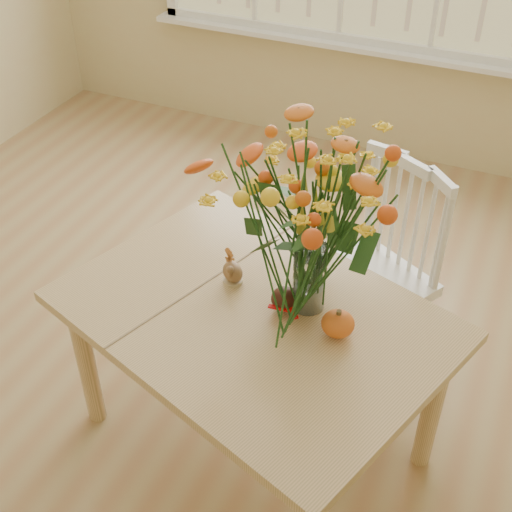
% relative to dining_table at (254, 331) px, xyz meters
% --- Properties ---
extents(floor, '(4.00, 4.50, 0.01)m').
position_rel_dining_table_xyz_m(floor, '(-0.50, 0.16, -0.58)').
color(floor, '#AA7F52').
rests_on(floor, ground).
extents(dining_table, '(1.47, 1.25, 0.67)m').
position_rel_dining_table_xyz_m(dining_table, '(0.00, 0.00, 0.00)').
color(dining_table, tan).
rests_on(dining_table, floor).
extents(windsor_chair, '(0.57, 0.56, 0.92)m').
position_rel_dining_table_xyz_m(windsor_chair, '(0.29, 0.63, -0.06)').
color(windsor_chair, white).
rests_on(windsor_chair, floor).
extents(flower_vase, '(0.51, 0.51, 0.61)m').
position_rel_dining_table_xyz_m(flower_vase, '(0.15, 0.10, 0.46)').
color(flower_vase, white).
rests_on(flower_vase, dining_table).
extents(pumpkin, '(0.11, 0.11, 0.08)m').
position_rel_dining_table_xyz_m(pumpkin, '(0.29, 0.01, 0.13)').
color(pumpkin, '#E0581A').
rests_on(pumpkin, dining_table).
extents(turkey_figurine, '(0.11, 0.10, 0.11)m').
position_rel_dining_table_xyz_m(turkey_figurine, '(-0.13, 0.11, 0.14)').
color(turkey_figurine, '#CCB78C').
rests_on(turkey_figurine, dining_table).
extents(dark_gourd, '(0.13, 0.11, 0.08)m').
position_rel_dining_table_xyz_m(dark_gourd, '(0.09, 0.05, 0.13)').
color(dark_gourd, '#38160F').
rests_on(dark_gourd, dining_table).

